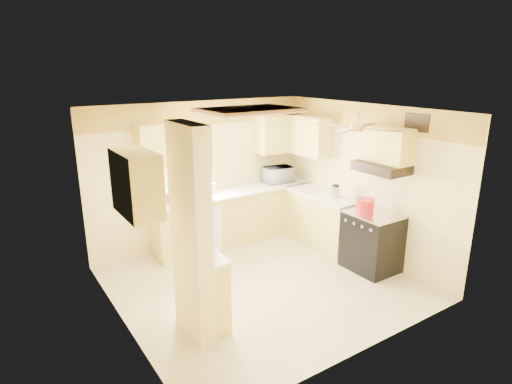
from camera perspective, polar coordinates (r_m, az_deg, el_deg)
floor at (r=6.41m, az=0.89°, el=-12.01°), size 4.00×4.00×0.00m
ceiling at (r=5.66m, az=1.00°, el=10.81°), size 4.00×4.00×0.00m
wall_back at (r=7.50m, az=-7.31°, el=2.40°), size 4.00×0.00×4.00m
wall_front at (r=4.59m, az=14.63°, el=-7.34°), size 4.00×0.00×4.00m
wall_left at (r=5.12m, az=-17.90°, el=-5.05°), size 0.00×3.80×3.80m
wall_right at (r=7.20m, az=14.18°, el=1.42°), size 0.00×3.80×3.80m
wallpaper_border at (r=7.30m, az=-7.55°, el=10.38°), size 4.00×0.02×0.40m
partition_column at (r=4.84m, az=-8.63°, el=-5.68°), size 0.20×0.70×2.50m
partition_ledge at (r=5.28m, az=-6.03°, el=-13.27°), size 0.25×0.55×0.90m
ledge_top at (r=5.06m, az=-6.19°, el=-8.65°), size 0.28×0.58×0.04m
lower_cabinets_back at (r=7.71m, az=-2.77°, el=-3.31°), size 3.00×0.60×0.90m
lower_cabinets_right at (r=7.63m, az=8.92°, el=-3.70°), size 0.60×1.40×0.90m
countertop_back at (r=7.56m, az=-2.78°, el=0.02°), size 3.04×0.64×0.04m
countertop_right at (r=7.48m, az=9.02°, el=-0.34°), size 0.64×1.44×0.04m
dishwasher_panel at (r=7.13m, az=-6.67°, el=-5.29°), size 0.58×0.02×0.80m
window at (r=7.32m, az=-9.11°, el=4.38°), size 0.92×0.02×1.02m
upper_cab_back_left at (r=6.89m, az=-13.20°, el=5.95°), size 0.60×0.35×0.70m
upper_cab_back_right at (r=8.03m, az=3.12°, el=7.81°), size 0.90×0.35×0.70m
upper_cab_right at (r=7.84m, az=6.84°, el=7.50°), size 0.35×1.00×0.70m
upper_cab_left_wall at (r=4.76m, az=-15.67°, el=1.12°), size 0.35×0.75×0.70m
upper_cab_over_stove at (r=6.57m, az=17.10°, el=6.04°), size 0.35×0.76×0.52m
stove at (r=6.87m, az=15.22°, el=-6.35°), size 0.68×0.77×0.92m
range_hood at (r=6.57m, az=16.38°, el=3.16°), size 0.50×0.76×0.14m
poster_menu at (r=4.69m, az=-7.71°, el=1.39°), size 0.02×0.42×0.57m
poster_nashville at (r=4.90m, az=-7.42°, el=-5.96°), size 0.02×0.42×0.57m
ceiling_light_panel at (r=6.14m, az=-0.91°, el=10.84°), size 1.35×0.95×0.06m
ceiling_fan at (r=5.81m, az=13.25°, el=8.40°), size 1.15×1.15×0.26m
vent_grate at (r=6.43m, az=20.66°, el=8.66°), size 0.02×0.40×0.25m
microwave at (r=8.07m, az=3.00°, el=2.34°), size 0.57×0.41×0.30m
bowl at (r=5.07m, az=-6.20°, el=-8.02°), size 0.21×0.21×0.05m
dutch_oven at (r=6.73m, az=14.31°, el=-1.72°), size 0.29×0.29×0.20m
kettle at (r=7.25m, az=10.56°, el=0.09°), size 0.15×0.15×0.23m
dish_rack at (r=6.96m, az=-11.99°, el=-0.99°), size 0.34×0.25×0.20m
utensil_crock at (r=7.48m, az=-5.79°, el=0.59°), size 0.12×0.12×0.25m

